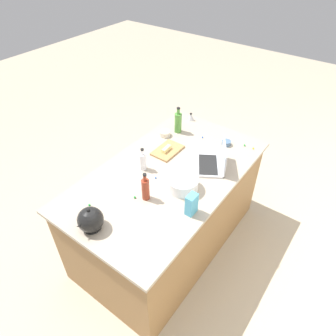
{
  "coord_description": "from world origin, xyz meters",
  "views": [
    {
      "loc": [
        1.57,
        1.16,
        2.57
      ],
      "look_at": [
        0.0,
        0.0,
        0.95
      ],
      "focal_mm": 32.82,
      "sensor_mm": 36.0,
      "label": 1
    }
  ],
  "objects_px": {
    "mixing_bowl_large": "(183,183)",
    "ramekin_medium": "(226,143)",
    "laptop": "(214,162)",
    "cutting_board": "(168,150)",
    "kettle": "(90,220)",
    "bottle_soy": "(146,189)",
    "butter_stick_left": "(166,149)",
    "candy_bag": "(192,204)",
    "ramekin_small": "(165,133)",
    "kitchen_timer": "(191,117)",
    "bottle_olive": "(178,122)",
    "bottle_vinegar": "(143,161)"
  },
  "relations": [
    {
      "from": "ramekin_small",
      "to": "ramekin_medium",
      "type": "relative_size",
      "value": 1.19
    },
    {
      "from": "mixing_bowl_large",
      "to": "ramekin_medium",
      "type": "relative_size",
      "value": 2.89
    },
    {
      "from": "bottle_olive",
      "to": "kitchen_timer",
      "type": "relative_size",
      "value": 3.44
    },
    {
      "from": "cutting_board",
      "to": "ramekin_medium",
      "type": "distance_m",
      "value": 0.56
    },
    {
      "from": "bottle_vinegar",
      "to": "ramekin_medium",
      "type": "bearing_deg",
      "value": 151.37
    },
    {
      "from": "ramekin_medium",
      "to": "candy_bag",
      "type": "height_order",
      "value": "candy_bag"
    },
    {
      "from": "kettle",
      "to": "cutting_board",
      "type": "xyz_separation_m",
      "value": [
        -1.02,
        -0.11,
        -0.07
      ]
    },
    {
      "from": "bottle_olive",
      "to": "laptop",
      "type": "bearing_deg",
      "value": 64.35
    },
    {
      "from": "mixing_bowl_large",
      "to": "butter_stick_left",
      "type": "height_order",
      "value": "mixing_bowl_large"
    },
    {
      "from": "ramekin_medium",
      "to": "kitchen_timer",
      "type": "distance_m",
      "value": 0.55
    },
    {
      "from": "kettle",
      "to": "bottle_soy",
      "type": "bearing_deg",
      "value": 165.1
    },
    {
      "from": "butter_stick_left",
      "to": "kitchen_timer",
      "type": "xyz_separation_m",
      "value": [
        -0.61,
        -0.13,
        -0.0
      ]
    },
    {
      "from": "bottle_soy",
      "to": "ramekin_small",
      "type": "distance_m",
      "value": 0.87
    },
    {
      "from": "bottle_olive",
      "to": "ramekin_small",
      "type": "bearing_deg",
      "value": -23.29
    },
    {
      "from": "mixing_bowl_large",
      "to": "butter_stick_left",
      "type": "relative_size",
      "value": 2.24
    },
    {
      "from": "ramekin_small",
      "to": "candy_bag",
      "type": "relative_size",
      "value": 0.59
    },
    {
      "from": "kettle",
      "to": "kitchen_timer",
      "type": "bearing_deg",
      "value": -171.57
    },
    {
      "from": "kettle",
      "to": "candy_bag",
      "type": "xyz_separation_m",
      "value": [
        -0.52,
        0.47,
        0.01
      ]
    },
    {
      "from": "kitchen_timer",
      "to": "butter_stick_left",
      "type": "bearing_deg",
      "value": 12.32
    },
    {
      "from": "kettle",
      "to": "ramekin_small",
      "type": "height_order",
      "value": "kettle"
    },
    {
      "from": "bottle_soy",
      "to": "butter_stick_left",
      "type": "height_order",
      "value": "bottle_soy"
    },
    {
      "from": "bottle_soy",
      "to": "candy_bag",
      "type": "relative_size",
      "value": 1.42
    },
    {
      "from": "bottle_soy",
      "to": "bottle_vinegar",
      "type": "xyz_separation_m",
      "value": [
        -0.25,
        -0.24,
        -0.01
      ]
    },
    {
      "from": "laptop",
      "to": "ramekin_small",
      "type": "relative_size",
      "value": 3.76
    },
    {
      "from": "bottle_vinegar",
      "to": "butter_stick_left",
      "type": "relative_size",
      "value": 1.9
    },
    {
      "from": "bottle_soy",
      "to": "candy_bag",
      "type": "distance_m",
      "value": 0.37
    },
    {
      "from": "candy_bag",
      "to": "bottle_olive",
      "type": "bearing_deg",
      "value": -140.0
    },
    {
      "from": "laptop",
      "to": "cutting_board",
      "type": "height_order",
      "value": "laptop"
    },
    {
      "from": "kitchen_timer",
      "to": "mixing_bowl_large",
      "type": "bearing_deg",
      "value": 29.78
    },
    {
      "from": "ramekin_small",
      "to": "candy_bag",
      "type": "bearing_deg",
      "value": 47.53
    },
    {
      "from": "laptop",
      "to": "bottle_olive",
      "type": "relative_size",
      "value": 1.44
    },
    {
      "from": "bottle_vinegar",
      "to": "ramekin_small",
      "type": "relative_size",
      "value": 2.06
    },
    {
      "from": "laptop",
      "to": "ramekin_medium",
      "type": "xyz_separation_m",
      "value": [
        -0.35,
        -0.07,
        -0.03
      ]
    },
    {
      "from": "bottle_soy",
      "to": "kettle",
      "type": "height_order",
      "value": "bottle_soy"
    },
    {
      "from": "bottle_vinegar",
      "to": "cutting_board",
      "type": "xyz_separation_m",
      "value": [
        -0.32,
        0.02,
        -0.07
      ]
    },
    {
      "from": "bottle_soy",
      "to": "bottle_vinegar",
      "type": "relative_size",
      "value": 1.15
    },
    {
      "from": "laptop",
      "to": "kitchen_timer",
      "type": "xyz_separation_m",
      "value": [
        -0.53,
        -0.58,
        -0.01
      ]
    },
    {
      "from": "laptop",
      "to": "kitchen_timer",
      "type": "distance_m",
      "value": 0.79
    },
    {
      "from": "bottle_soy",
      "to": "ramekin_medium",
      "type": "height_order",
      "value": "bottle_soy"
    },
    {
      "from": "bottle_vinegar",
      "to": "kitchen_timer",
      "type": "height_order",
      "value": "bottle_vinegar"
    },
    {
      "from": "bottle_vinegar",
      "to": "kettle",
      "type": "height_order",
      "value": "bottle_vinegar"
    },
    {
      "from": "bottle_olive",
      "to": "kettle",
      "type": "height_order",
      "value": "bottle_olive"
    },
    {
      "from": "mixing_bowl_large",
      "to": "bottle_soy",
      "type": "distance_m",
      "value": 0.31
    },
    {
      "from": "kettle",
      "to": "butter_stick_left",
      "type": "distance_m",
      "value": 1.01
    },
    {
      "from": "bottle_vinegar",
      "to": "ramekin_small",
      "type": "height_order",
      "value": "bottle_vinegar"
    },
    {
      "from": "ramekin_medium",
      "to": "candy_bag",
      "type": "distance_m",
      "value": 0.93
    },
    {
      "from": "candy_bag",
      "to": "kitchen_timer",
      "type": "bearing_deg",
      "value": -146.8
    },
    {
      "from": "laptop",
      "to": "bottle_soy",
      "type": "relative_size",
      "value": 1.58
    },
    {
      "from": "laptop",
      "to": "cutting_board",
      "type": "relative_size",
      "value": 1.33
    },
    {
      "from": "ramekin_small",
      "to": "kitchen_timer",
      "type": "bearing_deg",
      "value": 174.5
    }
  ]
}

